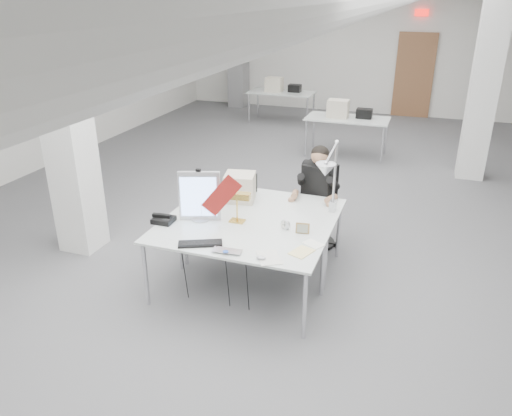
{
  "coord_description": "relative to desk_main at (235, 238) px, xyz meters",
  "views": [
    {
      "loc": [
        1.69,
        -6.69,
        3.04
      ],
      "look_at": [
        0.05,
        -2.0,
        0.87
      ],
      "focal_mm": 35.0,
      "sensor_mm": 36.0,
      "label": 1
    }
  ],
  "objects": [
    {
      "name": "picture_frame_left",
      "position": [
        -0.68,
        0.37,
        0.06
      ],
      "size": [
        0.13,
        0.04,
        0.1
      ],
      "primitive_type": "cube",
      "rotation": [
        -0.21,
        0.0,
        0.09
      ],
      "color": "#966640",
      "rests_on": "desk_main"
    },
    {
      "name": "paper_stack_a",
      "position": [
        0.46,
        -0.3,
        0.02
      ],
      "size": [
        0.32,
        0.35,
        0.01
      ],
      "primitive_type": "cube",
      "rotation": [
        0.0,
        0.0,
        0.52
      ],
      "color": "silver",
      "rests_on": "desk_main"
    },
    {
      "name": "pennant",
      "position": [
        -0.23,
        0.23,
        0.34
      ],
      "size": [
        0.43,
        0.12,
        0.47
      ],
      "primitive_type": "cube",
      "rotation": [
        0.0,
        -0.87,
        0.26
      ],
      "color": "maroon",
      "rests_on": "monitor"
    },
    {
      "name": "architect_lamp",
      "position": [
        0.81,
        0.72,
        0.48
      ],
      "size": [
        0.44,
        0.76,
        0.93
      ],
      "primitive_type": null,
      "rotation": [
        0.0,
        0.0,
        0.28
      ],
      "color": "silver",
      "rests_on": "desk_second"
    },
    {
      "name": "filing_cabinet",
      "position": [
        -3.5,
        9.15,
        -0.14
      ],
      "size": [
        0.45,
        0.55,
        1.2
      ],
      "primitive_type": "cube",
      "color": "gray",
      "rests_on": "room_shell"
    },
    {
      "name": "room_shell",
      "position": [
        0.04,
        2.63,
        0.95
      ],
      "size": [
        10.04,
        14.04,
        3.24
      ],
      "color": "#545456",
      "rests_on": "ground"
    },
    {
      "name": "mouse",
      "position": [
        0.4,
        -0.36,
        0.03
      ],
      "size": [
        0.09,
        0.06,
        0.04
      ],
      "primitive_type": "ellipsoid",
      "rotation": [
        0.0,
        0.0,
        0.05
      ],
      "color": "#A7A7AB",
      "rests_on": "desk_main"
    },
    {
      "name": "desk_main",
      "position": [
        0.0,
        0.0,
        0.0
      ],
      "size": [
        1.8,
        0.9,
        0.02
      ],
      "primitive_type": "cube",
      "color": "silver",
      "rests_on": "room_shell"
    },
    {
      "name": "bg_desk_b",
      "position": [
        -1.8,
        7.7,
        0.0
      ],
      "size": [
        1.6,
        0.8,
        0.02
      ],
      "primitive_type": "cube",
      "color": "silver",
      "rests_on": "room_shell"
    },
    {
      "name": "paper_stack_b",
      "position": [
        0.72,
        -0.1,
        0.02
      ],
      "size": [
        0.24,
        0.28,
        0.01
      ],
      "primitive_type": "cube",
      "rotation": [
        0.0,
        0.0,
        -0.37
      ],
      "color": "#F1DC90",
      "rests_on": "desk_main"
    },
    {
      "name": "seated_person",
      "position": [
        0.52,
        1.48,
        0.16
      ],
      "size": [
        0.71,
        0.79,
        0.99
      ],
      "primitive_type": null,
      "rotation": [
        0.0,
        0.0,
        -0.31
      ],
      "color": "black",
      "rests_on": "office_chair"
    },
    {
      "name": "office_chair",
      "position": [
        0.52,
        1.53,
        -0.24
      ],
      "size": [
        0.62,
        0.62,
        1.01
      ],
      "primitive_type": null,
      "rotation": [
        0.0,
        0.0,
        -0.31
      ],
      "color": "black",
      "rests_on": "room_shell"
    },
    {
      "name": "desk_phone",
      "position": [
        -0.85,
        0.07,
        0.04
      ],
      "size": [
        0.22,
        0.2,
        0.05
      ],
      "primitive_type": "cube",
      "rotation": [
        0.0,
        0.0,
        0.01
      ],
      "color": "black",
      "rests_on": "desk_main"
    },
    {
      "name": "keyboard",
      "position": [
        -0.26,
        -0.27,
        0.02
      ],
      "size": [
        0.45,
        0.31,
        0.02
      ],
      "primitive_type": "cube",
      "rotation": [
        0.0,
        0.0,
        0.43
      ],
      "color": "black",
      "rests_on": "desk_main"
    },
    {
      "name": "bankers_lamp",
      "position": [
        -0.11,
        0.34,
        0.18
      ],
      "size": [
        0.3,
        0.15,
        0.33
      ],
      "primitive_type": null,
      "rotation": [
        0.0,
        0.0,
        0.11
      ],
      "color": "#BA7E3A",
      "rests_on": "desk_main"
    },
    {
      "name": "paper_stack_c",
      "position": [
        0.79,
        0.1,
        0.02
      ],
      "size": [
        0.24,
        0.21,
        0.01
      ],
      "primitive_type": "cube",
      "rotation": [
        0.0,
        0.0,
        -0.5
      ],
      "color": "white",
      "rests_on": "desk_main"
    },
    {
      "name": "desk_second",
      "position": [
        0.0,
        0.9,
        0.0
      ],
      "size": [
        1.8,
        0.9,
        0.02
      ],
      "primitive_type": "cube",
      "color": "silver",
      "rests_on": "room_shell"
    },
    {
      "name": "laptop",
      "position": [
        0.05,
        -0.37,
        0.02
      ],
      "size": [
        0.3,
        0.2,
        0.02
      ],
      "primitive_type": "imported",
      "rotation": [
        0.0,
        0.0,
        0.08
      ],
      "color": "#AEAEB3",
      "rests_on": "desk_main"
    },
    {
      "name": "desk_clock",
      "position": [
        0.43,
        0.34,
        0.06
      ],
      "size": [
        0.11,
        0.07,
        0.11
      ],
      "primitive_type": "cylinder",
      "rotation": [
        1.57,
        0.0,
        -0.36
      ],
      "color": "silver",
      "rests_on": "desk_main"
    },
    {
      "name": "beige_monitor",
      "position": [
        -0.3,
        0.92,
        0.18
      ],
      "size": [
        0.4,
        0.39,
        0.33
      ],
      "primitive_type": "cube",
      "rotation": [
        0.0,
        0.0,
        0.21
      ],
      "color": "beige",
      "rests_on": "desk_second"
    },
    {
      "name": "picture_frame_right",
      "position": [
        0.63,
        0.3,
        0.07
      ],
      "size": [
        0.15,
        0.06,
        0.11
      ],
      "primitive_type": "cube",
      "rotation": [
        -0.21,
        0.0,
        0.16
      ],
      "color": "#A17B45",
      "rests_on": "desk_main"
    },
    {
      "name": "bg_desk_a",
      "position": [
        0.2,
        5.5,
        0.0
      ],
      "size": [
        1.6,
        0.8,
        0.02
      ],
      "primitive_type": "cube",
      "color": "silver",
      "rests_on": "room_shell"
    },
    {
      "name": "monitor",
      "position": [
        -0.5,
        0.26,
        0.29
      ],
      "size": [
        0.43,
        0.19,
        0.55
      ],
      "primitive_type": "cube",
      "rotation": [
        0.0,
        0.0,
        0.33
      ],
      "color": "#B9B9BE",
      "rests_on": "desk_main"
    }
  ]
}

